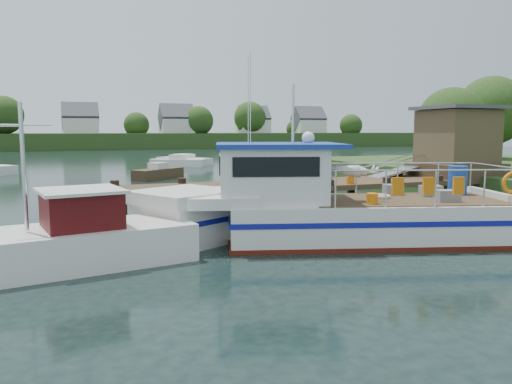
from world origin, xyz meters
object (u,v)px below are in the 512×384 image
object	(u,v)px
moored_rowboat	(158,173)
moored_b	(178,162)
moored_d	(184,160)
moored_c	(312,164)
lobster_boat	(318,208)
moored_far	(254,152)
work_boat	(47,244)
dock	(409,158)

from	to	relation	value
moored_rowboat	moored_b	world-z (taller)	moored_rowboat
moored_rowboat	moored_d	world-z (taller)	moored_rowboat
moored_c	moored_d	xyz separation A→B (m)	(-9.35, 10.36, -0.05)
moored_rowboat	moored_c	distance (m)	15.20
lobster_boat	moored_far	world-z (taller)	lobster_boat
lobster_boat	moored_c	world-z (taller)	lobster_boat
moored_c	moored_rowboat	bearing A→B (deg)	173.36
moored_rowboat	moored_c	bearing A→B (deg)	8.59
work_boat	moored_d	world-z (taller)	work_boat
moored_d	moored_b	bearing A→B (deg)	-113.25
lobster_boat	moored_b	xyz separation A→B (m)	(2.49, 33.37, -0.62)
dock	work_boat	xyz separation A→B (m)	(-14.14, -4.51, -1.59)
dock	lobster_boat	xyz separation A→B (m)	(-6.38, -3.95, -1.21)
work_boat	moored_c	bearing A→B (deg)	41.50
moored_c	moored_d	world-z (taller)	moored_c
dock	moored_b	size ratio (longest dim) A/B	3.16
work_boat	moored_far	distance (m)	58.66
dock	lobster_boat	distance (m)	7.60
moored_c	dock	bearing A→B (deg)	-131.20
lobster_boat	moored_d	world-z (taller)	lobster_boat
dock	moored_rowboat	xyz separation A→B (m)	(-7.71, 17.72, -1.81)
moored_b	moored_d	bearing A→B (deg)	63.89
moored_far	moored_b	bearing A→B (deg)	-138.56
work_boat	moored_far	xyz separation A→B (m)	(24.95, 53.09, -0.28)
moored_rowboat	moored_far	bearing A→B (deg)	49.92
work_boat	moored_far	size ratio (longest dim) A/B	1.31
lobster_boat	work_boat	bearing A→B (deg)	-159.52
dock	moored_b	xyz separation A→B (m)	(-3.89, 29.42, -1.82)
moored_b	work_boat	bearing A→B (deg)	-111.26
work_boat	moored_b	size ratio (longest dim) A/B	1.49
work_boat	moored_b	bearing A→B (deg)	62.60
moored_far	moored_d	xyz separation A→B (m)	(-13.39, -15.89, 0.02)
lobster_boat	work_boat	world-z (taller)	lobster_boat
moored_c	moored_far	bearing A→B (deg)	56.89
moored_rowboat	moored_far	size ratio (longest dim) A/B	0.67
moored_b	moored_rowboat	bearing A→B (deg)	-112.54
moored_b	moored_d	world-z (taller)	moored_b
dock	moored_d	bearing A→B (deg)	94.52
moored_rowboat	moored_d	bearing A→B (deg)	61.98
moored_b	lobster_boat	bearing A→B (deg)	-98.71
moored_rowboat	moored_b	xyz separation A→B (m)	(3.83, 11.71, -0.02)
dock	moored_rowboat	size ratio (longest dim) A/B	4.18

